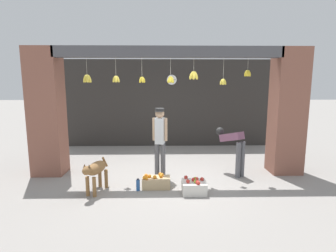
{
  "coord_description": "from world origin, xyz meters",
  "views": [
    {
      "loc": [
        -0.12,
        -5.78,
        2.11
      ],
      "look_at": [
        0.0,
        0.46,
        1.11
      ],
      "focal_mm": 28.0,
      "sensor_mm": 36.0,
      "label": 1
    }
  ],
  "objects": [
    {
      "name": "shop_pillar_left",
      "position": [
        -2.81,
        0.3,
        1.46
      ],
      "size": [
        0.7,
        0.6,
        2.93
      ],
      "primitive_type": "cube",
      "color": "brown",
      "rests_on": "ground_plane"
    },
    {
      "name": "wall_clock",
      "position": [
        0.17,
        3.06,
        2.26
      ],
      "size": [
        0.35,
        0.03,
        0.35
      ],
      "color": "black"
    },
    {
      "name": "shop_pillar_right",
      "position": [
        2.81,
        0.3,
        1.46
      ],
      "size": [
        0.7,
        0.6,
        2.93
      ],
      "primitive_type": "cube",
      "color": "brown",
      "rests_on": "ground_plane"
    },
    {
      "name": "ground_plane",
      "position": [
        0.0,
        0.0,
        0.0
      ],
      "size": [
        60.0,
        60.0,
        0.0
      ],
      "primitive_type": "plane",
      "color": "gray"
    },
    {
      "name": "shop_back_wall",
      "position": [
        0.0,
        3.13,
        1.46
      ],
      "size": [
        6.91,
        0.12,
        2.93
      ],
      "primitive_type": "cube",
      "color": "#2D2B28",
      "rests_on": "ground_plane"
    },
    {
      "name": "shopkeeper",
      "position": [
        -0.19,
        0.02,
        0.92
      ],
      "size": [
        0.34,
        0.28,
        1.59
      ],
      "rotation": [
        0.0,
        0.0,
        2.91
      ],
      "color": "#56565B",
      "rests_on": "ground_plane"
    },
    {
      "name": "dog",
      "position": [
        -1.44,
        -0.85,
        0.45
      ],
      "size": [
        0.4,
        0.86,
        0.66
      ],
      "rotation": [
        0.0,
        0.0,
        -1.86
      ],
      "color": "olive",
      "rests_on": "ground_plane"
    },
    {
      "name": "storefront_awning",
      "position": [
        -0.01,
        0.12,
        2.77
      ],
      "size": [
        5.01,
        0.28,
        0.84
      ],
      "color": "#4C4C51"
    },
    {
      "name": "fruit_crate_oranges",
      "position": [
        -0.27,
        -0.63,
        0.12
      ],
      "size": [
        0.57,
        0.34,
        0.28
      ],
      "color": "tan",
      "rests_on": "ground_plane"
    },
    {
      "name": "water_bottle",
      "position": [
        -0.63,
        -0.78,
        0.11
      ],
      "size": [
        0.08,
        0.08,
        0.25
      ],
      "color": "#2D60AD",
      "rests_on": "ground_plane"
    },
    {
      "name": "fruit_crate_apples",
      "position": [
        0.48,
        -0.92,
        0.13
      ],
      "size": [
        0.47,
        0.4,
        0.3
      ],
      "color": "silver",
      "rests_on": "ground_plane"
    },
    {
      "name": "worker_stooping",
      "position": [
        1.51,
        0.14,
        0.71
      ],
      "size": [
        0.58,
        0.74,
        1.07
      ],
      "rotation": [
        0.0,
        0.0,
        0.58
      ],
      "color": "#56565B",
      "rests_on": "ground_plane"
    }
  ]
}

